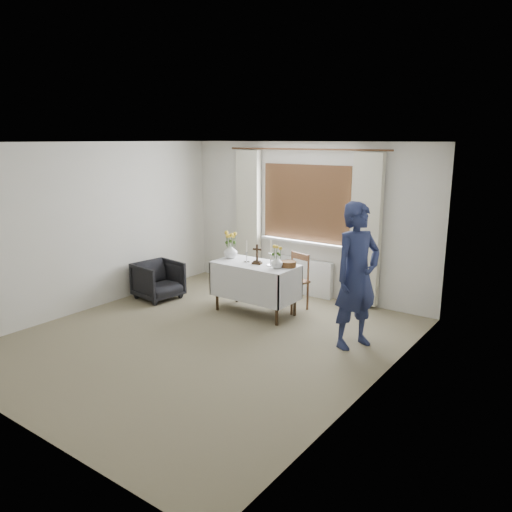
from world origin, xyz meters
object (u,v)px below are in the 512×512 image
at_px(wooden_cross, 257,254).
at_px(flower_vase_left, 231,251).
at_px(altar_table, 255,288).
at_px(flower_vase_right, 277,262).
at_px(person, 357,276).
at_px(armchair, 158,280).
at_px(wooden_chair, 292,282).

bearing_deg(wooden_cross, flower_vase_left, 158.58).
distance_m(wooden_cross, flower_vase_left, 0.55).
bearing_deg(altar_table, flower_vase_right, -6.14).
relative_size(person, wooden_cross, 6.22).
bearing_deg(flower_vase_left, person, -7.70).
xyz_separation_m(altar_table, armchair, (-1.68, -0.37, -0.08)).
distance_m(wooden_chair, armchair, 2.19).
bearing_deg(altar_table, flower_vase_left, 173.83).
distance_m(altar_table, wooden_cross, 0.53).
bearing_deg(altar_table, armchair, -167.69).
xyz_separation_m(wooden_chair, flower_vase_left, (-0.86, -0.40, 0.44)).
xyz_separation_m(armchair, wooden_cross, (1.72, 0.35, 0.60)).
xyz_separation_m(wooden_cross, flower_vase_left, (-0.55, 0.07, -0.04)).
height_order(person, flower_vase_right, person).
relative_size(armchair, wooden_cross, 2.30).
bearing_deg(armchair, wooden_cross, -71.16).
relative_size(altar_table, flower_vase_left, 5.74).
relative_size(armchair, person, 0.37).
distance_m(armchair, person, 3.44).
height_order(flower_vase_left, flower_vase_right, flower_vase_left).
bearing_deg(wooden_chair, flower_vase_right, -71.30).
height_order(wooden_chair, person, person).
distance_m(altar_table, person, 1.81).
height_order(wooden_chair, armchair, wooden_chair).
xyz_separation_m(person, wooden_cross, (-1.67, 0.23, 0.00)).
bearing_deg(flower_vase_right, wooden_cross, 175.08).
bearing_deg(wooden_cross, wooden_chair, 41.62).
bearing_deg(wooden_cross, flower_vase_right, -19.35).
bearing_deg(flower_vase_left, wooden_cross, -6.99).
bearing_deg(flower_vase_left, wooden_chair, 24.89).
xyz_separation_m(wooden_cross, flower_vase_right, (0.36, -0.03, -0.06)).
bearing_deg(flower_vase_right, wooden_chair, 95.85).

